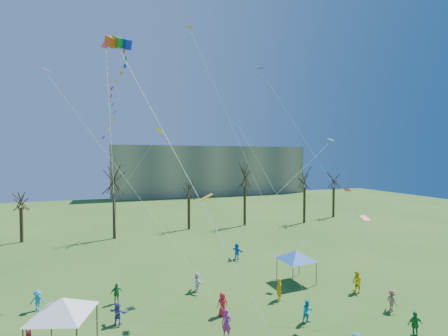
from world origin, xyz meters
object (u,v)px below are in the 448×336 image
object	(u,v)px
distant_building	(210,170)
canopy_tent_blue	(296,255)
big_box_kite	(119,95)
canopy_tent_white	(63,306)

from	to	relation	value
distant_building	canopy_tent_blue	xyz separation A→B (m)	(-13.12, -70.10, -4.99)
distant_building	big_box_kite	world-z (taller)	big_box_kite
big_box_kite	canopy_tent_blue	size ratio (longest dim) A/B	5.50
canopy_tent_white	canopy_tent_blue	bearing A→B (deg)	13.37
canopy_tent_blue	distant_building	bearing A→B (deg)	79.40
canopy_tent_white	canopy_tent_blue	size ratio (longest dim) A/B	1.08
distant_building	canopy_tent_white	xyz separation A→B (m)	(-32.04, -74.60, -4.66)
distant_building	canopy_tent_white	distance (m)	81.32
big_box_kite	canopy_tent_blue	distance (m)	20.65
distant_building	canopy_tent_white	bearing A→B (deg)	-113.25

